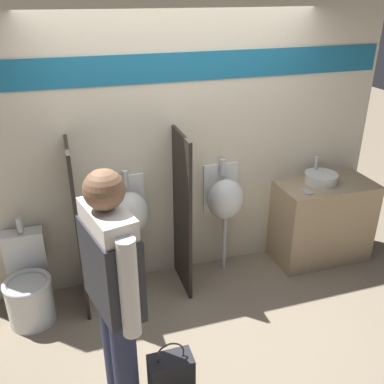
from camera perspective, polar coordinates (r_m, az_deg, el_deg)
The scene contains 12 objects.
ground_plane at distance 4.12m, azimuth 0.74°, elevation -14.29°, with size 16.00×16.00×0.00m, color gray.
display_wall at distance 3.95m, azimuth -1.89°, elevation 6.64°, with size 4.04×0.07×2.70m.
sink_counter at distance 4.70m, azimuth 16.93°, elevation -3.75°, with size 0.99×0.51×0.86m.
sink_basin at distance 4.50m, azimuth 16.81°, elevation 1.81°, with size 0.33×0.33×0.24m.
cell_phone at distance 4.28m, azimuth 15.10°, elevation 0.09°, with size 0.07×0.14×0.01m.
divider_near_counter at distance 3.80m, azimuth -15.01°, elevation -4.89°, with size 0.03×0.52×1.54m.
divider_mid at distance 3.92m, azimuth -1.31°, elevation -2.96°, with size 0.03×0.52×1.54m.
urinal_near_counter at distance 3.92m, azimuth -8.37°, elevation -2.79°, with size 0.37×0.31×1.17m.
urinal_far at distance 4.14m, azimuth 4.45°, elevation -0.95°, with size 0.37×0.31×1.17m.
toilet at distance 4.04m, azimuth -20.93°, elevation -11.89°, with size 0.40×0.57×0.88m.
person_in_vest at distance 2.67m, azimuth -10.47°, elevation -11.97°, with size 0.33×0.61×1.78m.
shopping_bag at distance 3.25m, azimuth -2.80°, elevation -23.45°, with size 0.31×0.17×0.51m.
Camera 1 is at (-1.01, -3.01, 2.64)m, focal length 40.00 mm.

